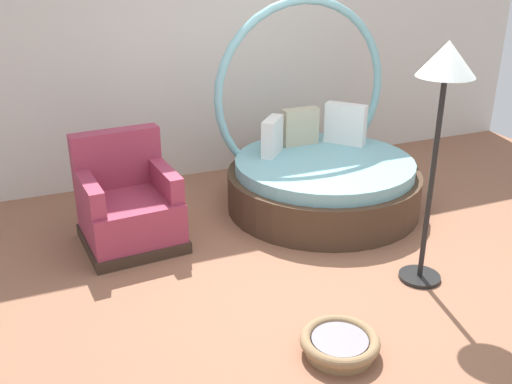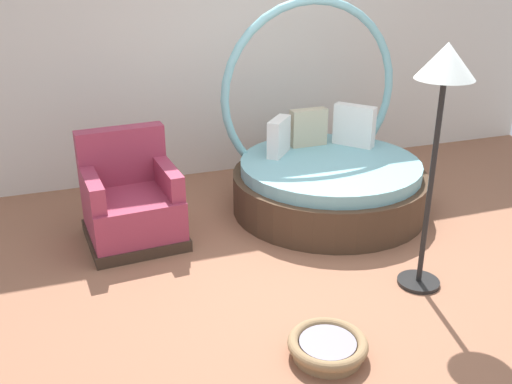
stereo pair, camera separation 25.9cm
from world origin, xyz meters
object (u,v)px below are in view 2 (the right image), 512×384
at_px(red_armchair, 131,204).
at_px(floor_lamp, 443,86).
at_px(round_daybed, 326,172).
at_px(pet_basket, 328,347).

height_order(red_armchair, floor_lamp, floor_lamp).
relative_size(round_daybed, floor_lamp, 1.08).
relative_size(pet_basket, floor_lamp, 0.28).
bearing_deg(round_daybed, red_armchair, -177.98).
bearing_deg(round_daybed, floor_lamp, -87.81).
bearing_deg(pet_basket, floor_lamp, 27.79).
bearing_deg(red_armchair, pet_basket, -65.60).
xyz_separation_m(round_daybed, red_armchair, (-1.89, -0.07, -0.03)).
bearing_deg(pet_basket, red_armchair, 114.40).
relative_size(red_armchair, floor_lamp, 0.52).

